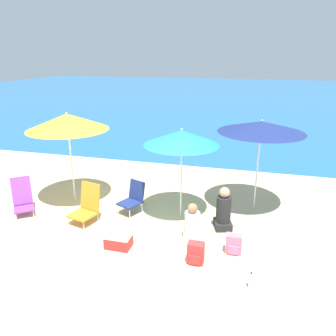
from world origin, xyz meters
The scene contains 14 objects.
ground_plane centered at (0.00, 0.00, 0.00)m, with size 60.00×60.00×0.00m, color #D1BA89.
sea_water centered at (0.00, 25.31, 0.00)m, with size 60.00×40.00×0.01m.
beach_umbrella_navy centered at (2.16, 2.68, 1.96)m, with size 1.91×1.91×2.12m.
beach_umbrella_yellow centered at (-2.17, 1.97, 1.98)m, with size 1.89×1.89×2.21m.
beach_umbrella_teal centered at (0.56, 1.87, 1.81)m, with size 1.60×1.60×2.01m.
beach_chair_navy centered at (-0.53, 1.77, 0.37)m, with size 0.61×0.67×0.72m.
beach_chair_purple centered at (-2.96, 1.08, 0.36)m, with size 0.69×0.71×0.82m.
beach_chair_orange centered at (-1.35, 1.11, 0.38)m, with size 0.63×0.70×0.83m.
person_seated_near centered at (1.01, 0.92, 0.32)m, with size 0.39×0.44×0.78m.
person_seated_far centered at (1.54, 1.54, 0.39)m, with size 0.44×0.48×0.92m.
backpack_red centered at (1.21, 0.19, 0.19)m, with size 0.28×0.22×0.39m.
backpack_pink centered at (1.83, 0.68, 0.18)m, with size 0.29×0.21×0.37m.
water_bottle centered at (2.16, -0.23, 0.11)m, with size 0.06×0.06×0.28m.
cooler_box centered at (-0.28, 0.31, 0.14)m, with size 0.49×0.34×0.28m.
Camera 1 is at (2.01, -4.64, 3.47)m, focal length 35.00 mm.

